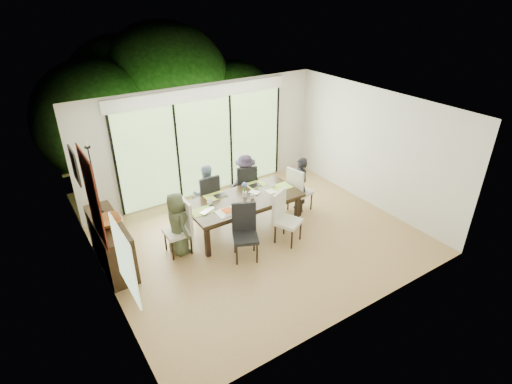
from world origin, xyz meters
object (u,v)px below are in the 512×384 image
cup_b (253,196)px  bowl (108,222)px  table_top (244,200)px  person_far_right (245,181)px  cup_a (210,202)px  laptop (209,211)px  chair_far_right (245,185)px  person_far_left (206,193)px  person_right_end (300,185)px  chair_near_left (245,234)px  vase (245,194)px  chair_left_end (177,228)px  chair_right_end (300,189)px  chair_far_left (206,196)px  sideboard (111,243)px  cup_c (273,185)px  person_left_end (177,224)px  chair_near_right (288,218)px

cup_b → bowl: bearing=173.6°
table_top → person_far_right: (0.55, 0.83, -0.07)m
cup_a → laptop: bearing=-121.0°
chair_far_right → person_far_left: (-1.00, -0.02, 0.09)m
laptop → person_far_right: bearing=8.5°
person_right_end → cup_a: 2.19m
chair_near_left → laptop: chair_near_left is taller
vase → chair_left_end: bearing=-178.2°
vase → chair_right_end: bearing=-2.0°
person_far_right → chair_far_left: bearing=5.8°
chair_far_left → person_far_left: bearing=89.9°
chair_far_right → sideboard: 3.26m
chair_right_end → chair_far_right: same height
person_far_right → bowl: size_ratio=2.63×
cup_a → bowl: bearing=178.1°
table_top → chair_far_left: size_ratio=2.18×
laptop → cup_c: 1.66m
chair_far_right → person_far_left: bearing=20.2°
chair_left_end → person_right_end: (2.98, 0.00, 0.09)m
chair_left_end → chair_near_left: same height
chair_far_left → chair_far_right: same height
chair_far_right → chair_near_left: 2.02m
vase → cup_b: 0.18m
chair_far_left → person_left_end: (-1.03, -0.85, 0.09)m
chair_left_end → laptop: (0.65, -0.10, 0.21)m
chair_right_end → chair_far_left: size_ratio=1.00×
person_right_end → sideboard: 4.16m
laptop → chair_left_end: bearing=146.1°
chair_near_left → person_right_end: bearing=48.1°
chair_left_end → cup_a: (0.80, 0.15, 0.25)m
person_left_end → person_far_left: size_ratio=1.00×
chair_far_right → chair_right_end: bearing=157.2°
bowl → chair_right_end: bearing=-3.0°
chair_left_end → cup_a: size_ratio=8.87×
chair_near_right → laptop: size_ratio=3.33×
vase → cup_c: vase is taller
cup_a → bowl: 1.97m
vase → laptop: size_ratio=0.36×
chair_right_end → cup_c: bearing=69.5°
chair_far_left → vase: (0.50, -0.80, 0.26)m
chair_far_right → table_top: bearing=76.1°
chair_near_left → cup_c: (1.30, 0.97, 0.25)m
chair_far_right → person_right_end: bearing=156.6°
person_far_right → person_far_left: bearing=6.9°
chair_far_right → sideboard: bearing=28.5°
table_top → chair_near_right: bearing=-60.1°
chair_near_right → person_far_right: (0.05, 1.70, 0.09)m
person_right_end → vase: (-1.43, 0.05, 0.16)m
person_left_end → laptop: person_left_end is taller
chair_far_left → laptop: 1.05m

